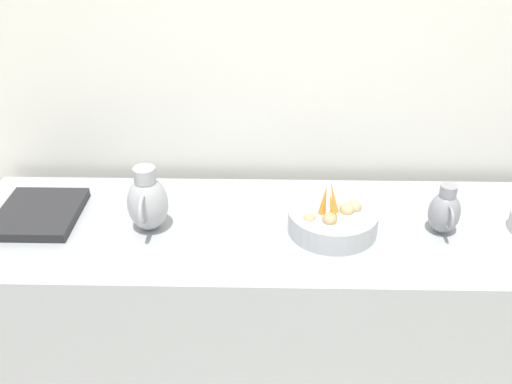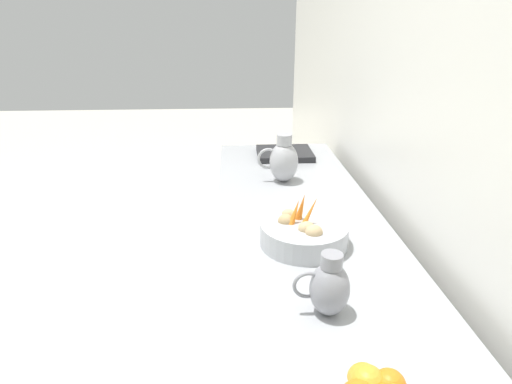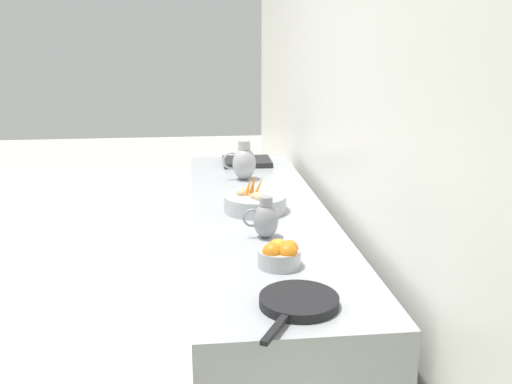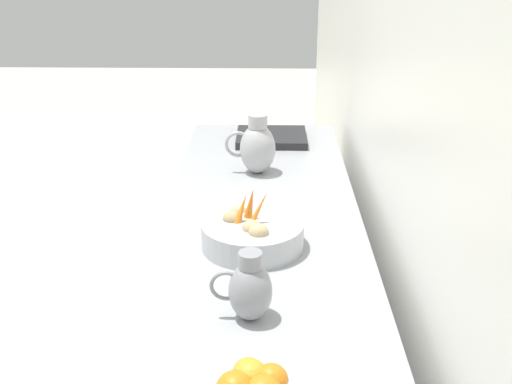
{
  "view_description": "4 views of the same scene",
  "coord_description": "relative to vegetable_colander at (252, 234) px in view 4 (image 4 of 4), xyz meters",
  "views": [
    {
      "loc": [
        0.34,
        -0.24,
        2.09
      ],
      "look_at": [
        -1.36,
        -0.28,
        1.1
      ],
      "focal_mm": 40.46,
      "sensor_mm": 36.0,
      "label": 1
    },
    {
      "loc": [
        -1.19,
        1.39,
        1.67
      ],
      "look_at": [
        -1.29,
        -0.27,
        0.99
      ],
      "focal_mm": 29.34,
      "sensor_mm": 36.0,
      "label": 2
    },
    {
      "loc": [
        -1.14,
        2.85,
        1.79
      ],
      "look_at": [
        -1.47,
        -0.11,
        0.96
      ],
      "focal_mm": 39.71,
      "sensor_mm": 36.0,
      "label": 3
    },
    {
      "loc": [
        -1.5,
        1.8,
        1.82
      ],
      "look_at": [
        -1.46,
        -0.14,
        1.02
      ],
      "focal_mm": 43.63,
      "sensor_mm": 36.0,
      "label": 4
    }
  ],
  "objects": [
    {
      "name": "tile_wall_left",
      "position": [
        -0.5,
        0.46,
        0.57
      ],
      "size": [
        0.1,
        7.76,
        3.0
      ],
      "primitive_type": "cube",
      "color": "white",
      "rests_on": "ground_plane"
    },
    {
      "name": "prep_counter",
      "position": [
        -0.03,
        -0.04,
        -0.49
      ],
      "size": [
        0.72,
        2.7,
        0.88
      ],
      "primitive_type": "cube",
      "color": "#9EA0A5",
      "rests_on": "ground_plane"
    },
    {
      "name": "vegetable_colander",
      "position": [
        0.0,
        0.0,
        0.0
      ],
      "size": [
        0.33,
        0.33,
        0.19
      ],
      "color": "#ADAFB5",
      "rests_on": "prep_counter"
    },
    {
      "name": "metal_pitcher_tall",
      "position": [
        -0.0,
        -0.68,
        0.07
      ],
      "size": [
        0.21,
        0.15,
        0.25
      ],
      "color": "#A3A3A8",
      "rests_on": "prep_counter"
    },
    {
      "name": "metal_pitcher_short",
      "position": [
        -0.0,
        0.4,
        0.04
      ],
      "size": [
        0.16,
        0.12,
        0.19
      ],
      "color": "gray",
      "rests_on": "prep_counter"
    },
    {
      "name": "counter_sink_basin",
      "position": [
        -0.06,
        -1.12,
        -0.03
      ],
      "size": [
        0.34,
        0.3,
        0.04
      ],
      "primitive_type": "cube",
      "color": "#232326",
      "rests_on": "prep_counter"
    }
  ]
}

